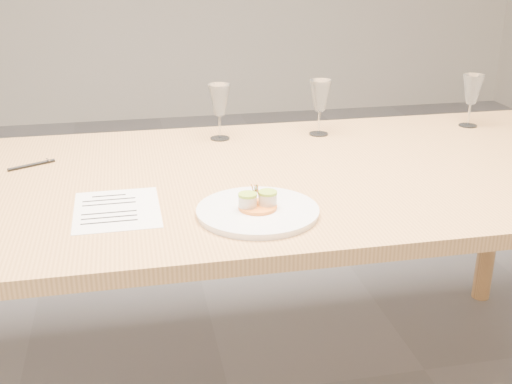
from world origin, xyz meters
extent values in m
cube|color=tan|center=(0.00, 0.00, 0.73)|extent=(2.40, 1.00, 0.04)
cylinder|color=tan|center=(1.10, 0.40, 0.35)|extent=(0.07, 0.07, 0.71)
cylinder|color=white|center=(0.03, -0.28, 0.76)|extent=(0.29, 0.29, 0.01)
cylinder|color=white|center=(0.03, -0.28, 0.76)|extent=(0.29, 0.29, 0.01)
cylinder|color=orange|center=(0.03, -0.28, 0.77)|extent=(0.09, 0.09, 0.01)
cylinder|color=beige|center=(0.00, -0.29, 0.79)|extent=(0.04, 0.04, 0.03)
cylinder|color=beige|center=(0.05, -0.28, 0.79)|extent=(0.04, 0.04, 0.03)
cylinder|color=#A4C436|center=(0.00, -0.29, 0.80)|extent=(0.04, 0.04, 0.01)
cylinder|color=#A4C436|center=(0.05, -0.28, 0.80)|extent=(0.04, 0.04, 0.01)
cylinder|color=tan|center=(0.09, -0.33, 0.76)|extent=(0.04, 0.04, 0.00)
cube|color=white|center=(-0.30, -0.19, 0.75)|extent=(0.21, 0.26, 0.00)
cube|color=black|center=(-0.32, -0.09, 0.75)|extent=(0.08, 0.01, 0.00)
cube|color=black|center=(-0.32, -0.12, 0.75)|extent=(0.13, 0.01, 0.00)
cube|color=black|center=(-0.32, -0.15, 0.75)|extent=(0.13, 0.01, 0.00)
cube|color=black|center=(-0.32, -0.20, 0.75)|extent=(0.13, 0.01, 0.00)
cube|color=black|center=(-0.32, -0.23, 0.75)|extent=(0.13, 0.01, 0.00)
cube|color=black|center=(-0.31, -0.26, 0.75)|extent=(0.13, 0.01, 0.00)
cylinder|color=black|center=(-0.54, 0.19, 0.75)|extent=(0.13, 0.07, 0.01)
cube|color=silver|center=(-0.49, 0.21, 0.76)|extent=(0.01, 0.02, 0.00)
cylinder|color=white|center=(0.04, 0.35, 0.75)|extent=(0.06, 0.06, 0.00)
cylinder|color=white|center=(0.04, 0.35, 0.79)|extent=(0.01, 0.01, 0.08)
cone|color=white|center=(0.04, 0.35, 0.88)|extent=(0.07, 0.07, 0.10)
cylinder|color=white|center=(0.37, 0.33, 0.75)|extent=(0.06, 0.06, 0.00)
cylinder|color=white|center=(0.37, 0.33, 0.79)|extent=(0.01, 0.01, 0.08)
cone|color=white|center=(0.37, 0.33, 0.88)|extent=(0.07, 0.07, 0.10)
cylinder|color=white|center=(0.91, 0.33, 0.75)|extent=(0.06, 0.06, 0.00)
cylinder|color=white|center=(0.91, 0.33, 0.79)|extent=(0.01, 0.01, 0.08)
cone|color=white|center=(0.91, 0.33, 0.88)|extent=(0.07, 0.07, 0.10)
camera|label=1|loc=(-0.26, -1.64, 1.36)|focal=45.00mm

